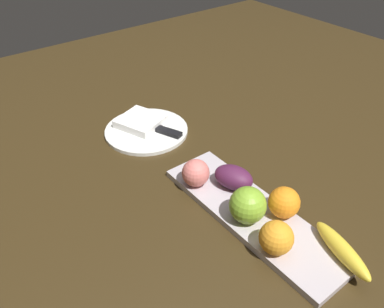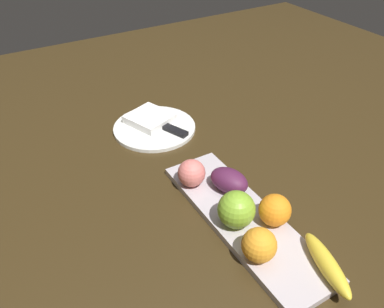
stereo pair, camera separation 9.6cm
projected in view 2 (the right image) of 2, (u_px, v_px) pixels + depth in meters
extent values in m
plane|color=#352712|center=(242.00, 202.00, 0.89)|extent=(2.40, 2.40, 0.00)
cube|color=#BBB2B7|center=(243.00, 219.00, 0.83)|extent=(0.46, 0.14, 0.02)
sphere|color=#7FB22E|center=(236.00, 209.00, 0.79)|extent=(0.08, 0.08, 0.08)
ellipsoid|color=gold|center=(327.00, 264.00, 0.71)|extent=(0.15, 0.07, 0.03)
sphere|color=orange|center=(275.00, 210.00, 0.80)|extent=(0.07, 0.07, 0.07)
sphere|color=orange|center=(259.00, 245.00, 0.72)|extent=(0.07, 0.07, 0.07)
sphere|color=#E3746C|center=(192.00, 173.00, 0.90)|extent=(0.06, 0.06, 0.06)
ellipsoid|color=#4F1E3F|center=(229.00, 180.00, 0.88)|extent=(0.11, 0.09, 0.05)
cylinder|color=white|center=(155.00, 128.00, 1.13)|extent=(0.24, 0.24, 0.01)
cube|color=white|center=(150.00, 118.00, 1.14)|extent=(0.15, 0.15, 0.02)
cube|color=silver|center=(158.00, 124.00, 1.13)|extent=(0.15, 0.08, 0.00)
cube|color=black|center=(174.00, 130.00, 1.10)|extent=(0.09, 0.06, 0.01)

